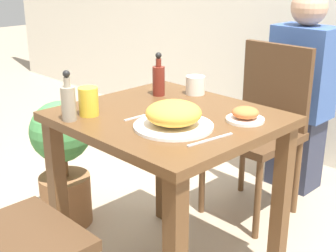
{
  "coord_description": "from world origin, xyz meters",
  "views": [
    {
      "loc": [
        1.25,
        -1.23,
        1.32
      ],
      "look_at": [
        0.0,
        0.0,
        0.69
      ],
      "focal_mm": 50.0,
      "sensor_mm": 36.0,
      "label": 1
    }
  ],
  "objects_px": {
    "chair_far": "(262,121)",
    "condiment_bottle": "(159,79)",
    "potted_plant_left": "(63,159)",
    "person_figure": "(301,94)",
    "food_plate": "(174,116)",
    "side_plate": "(245,115)",
    "sauce_bottle": "(68,101)",
    "juice_glass": "(89,101)",
    "drink_cup": "(195,85)"
  },
  "relations": [
    {
      "from": "juice_glass",
      "to": "sauce_bottle",
      "type": "relative_size",
      "value": 0.58
    },
    {
      "from": "potted_plant_left",
      "to": "condiment_bottle",
      "type": "bearing_deg",
      "value": 28.28
    },
    {
      "from": "side_plate",
      "to": "person_figure",
      "type": "relative_size",
      "value": 0.12
    },
    {
      "from": "condiment_bottle",
      "to": "chair_far",
      "type": "bearing_deg",
      "value": 75.17
    },
    {
      "from": "juice_glass",
      "to": "potted_plant_left",
      "type": "relative_size",
      "value": 0.17
    },
    {
      "from": "food_plate",
      "to": "condiment_bottle",
      "type": "height_order",
      "value": "condiment_bottle"
    },
    {
      "from": "food_plate",
      "to": "condiment_bottle",
      "type": "distance_m",
      "value": 0.43
    },
    {
      "from": "sauce_bottle",
      "to": "person_figure",
      "type": "bearing_deg",
      "value": 84.6
    },
    {
      "from": "food_plate",
      "to": "potted_plant_left",
      "type": "height_order",
      "value": "food_plate"
    },
    {
      "from": "juice_glass",
      "to": "side_plate",
      "type": "bearing_deg",
      "value": 38.47
    },
    {
      "from": "side_plate",
      "to": "sauce_bottle",
      "type": "bearing_deg",
      "value": -135.56
    },
    {
      "from": "side_plate",
      "to": "chair_far",
      "type": "bearing_deg",
      "value": 118.26
    },
    {
      "from": "side_plate",
      "to": "food_plate",
      "type": "bearing_deg",
      "value": -119.61
    },
    {
      "from": "sauce_bottle",
      "to": "condiment_bottle",
      "type": "bearing_deg",
      "value": 91.45
    },
    {
      "from": "chair_far",
      "to": "sauce_bottle",
      "type": "height_order",
      "value": "sauce_bottle"
    },
    {
      "from": "food_plate",
      "to": "potted_plant_left",
      "type": "xyz_separation_m",
      "value": [
        -0.8,
        0.01,
        -0.42
      ]
    },
    {
      "from": "juice_glass",
      "to": "drink_cup",
      "type": "bearing_deg",
      "value": 80.39
    },
    {
      "from": "condiment_bottle",
      "to": "potted_plant_left",
      "type": "bearing_deg",
      "value": -151.72
    },
    {
      "from": "drink_cup",
      "to": "condiment_bottle",
      "type": "xyz_separation_m",
      "value": [
        -0.1,
        -0.13,
        0.03
      ]
    },
    {
      "from": "food_plate",
      "to": "person_figure",
      "type": "bearing_deg",
      "value": 98.93
    },
    {
      "from": "condiment_bottle",
      "to": "juice_glass",
      "type": "bearing_deg",
      "value": -88.01
    },
    {
      "from": "chair_far",
      "to": "person_figure",
      "type": "xyz_separation_m",
      "value": [
        -0.01,
        0.4,
        0.07
      ]
    },
    {
      "from": "food_plate",
      "to": "sauce_bottle",
      "type": "distance_m",
      "value": 0.4
    },
    {
      "from": "side_plate",
      "to": "juice_glass",
      "type": "relative_size",
      "value": 1.3
    },
    {
      "from": "food_plate",
      "to": "juice_glass",
      "type": "relative_size",
      "value": 2.61
    },
    {
      "from": "juice_glass",
      "to": "potted_plant_left",
      "type": "bearing_deg",
      "value": 162.73
    },
    {
      "from": "food_plate",
      "to": "drink_cup",
      "type": "distance_m",
      "value": 0.46
    },
    {
      "from": "sauce_bottle",
      "to": "potted_plant_left",
      "type": "height_order",
      "value": "sauce_bottle"
    },
    {
      "from": "side_plate",
      "to": "potted_plant_left",
      "type": "height_order",
      "value": "side_plate"
    },
    {
      "from": "chair_far",
      "to": "potted_plant_left",
      "type": "bearing_deg",
      "value": -126.01
    },
    {
      "from": "sauce_bottle",
      "to": "side_plate",
      "type": "bearing_deg",
      "value": 44.44
    },
    {
      "from": "condiment_bottle",
      "to": "potted_plant_left",
      "type": "height_order",
      "value": "condiment_bottle"
    },
    {
      "from": "food_plate",
      "to": "drink_cup",
      "type": "height_order",
      "value": "food_plate"
    },
    {
      "from": "side_plate",
      "to": "sauce_bottle",
      "type": "relative_size",
      "value": 0.75
    },
    {
      "from": "food_plate",
      "to": "side_plate",
      "type": "relative_size",
      "value": 2.01
    },
    {
      "from": "side_plate",
      "to": "condiment_bottle",
      "type": "height_order",
      "value": "condiment_bottle"
    },
    {
      "from": "chair_far",
      "to": "sauce_bottle",
      "type": "relative_size",
      "value": 4.66
    },
    {
      "from": "food_plate",
      "to": "condiment_bottle",
      "type": "relative_size",
      "value": 1.5
    },
    {
      "from": "side_plate",
      "to": "person_figure",
      "type": "bearing_deg",
      "value": 108.42
    },
    {
      "from": "person_figure",
      "to": "potted_plant_left",
      "type": "bearing_deg",
      "value": -116.04
    },
    {
      "from": "drink_cup",
      "to": "condiment_bottle",
      "type": "relative_size",
      "value": 0.44
    },
    {
      "from": "chair_far",
      "to": "juice_glass",
      "type": "relative_size",
      "value": 8.11
    },
    {
      "from": "drink_cup",
      "to": "potted_plant_left",
      "type": "xyz_separation_m",
      "value": [
        -0.56,
        -0.38,
        -0.42
      ]
    },
    {
      "from": "juice_glass",
      "to": "potted_plant_left",
      "type": "distance_m",
      "value": 0.65
    },
    {
      "from": "drink_cup",
      "to": "person_figure",
      "type": "height_order",
      "value": "person_figure"
    },
    {
      "from": "chair_far",
      "to": "condiment_bottle",
      "type": "height_order",
      "value": "condiment_bottle"
    },
    {
      "from": "condiment_bottle",
      "to": "potted_plant_left",
      "type": "distance_m",
      "value": 0.68
    },
    {
      "from": "side_plate",
      "to": "drink_cup",
      "type": "xyz_separation_m",
      "value": [
        -0.38,
        0.14,
        0.02
      ]
    },
    {
      "from": "sauce_bottle",
      "to": "juice_glass",
      "type": "bearing_deg",
      "value": 89.09
    },
    {
      "from": "food_plate",
      "to": "drink_cup",
      "type": "xyz_separation_m",
      "value": [
        -0.25,
        0.39,
        -0.0
      ]
    }
  ]
}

